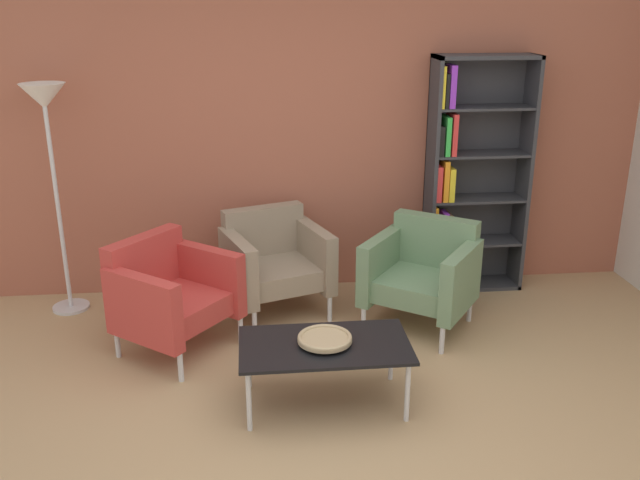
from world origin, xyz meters
TOP-DOWN VIEW (x-y plane):
  - ground_plane at (0.00, 0.00)m, footprint 8.32×8.32m
  - brick_back_panel at (0.00, 2.46)m, footprint 6.40×0.12m
  - bookshelf_tall at (1.34, 2.25)m, footprint 0.80×0.30m
  - coffee_table_low at (-0.00, 0.57)m, footprint 1.00×0.56m
  - decorative_bowl at (-0.00, 0.57)m, footprint 0.32×0.32m
  - armchair_corner_red at (-0.97, 1.37)m, footprint 0.94×0.95m
  - armchair_near_window at (0.83, 1.56)m, footprint 0.95×0.93m
  - armchair_spare_guest at (-0.24, 1.91)m, footprint 0.88×0.85m
  - floor_lamp_torchiere at (-1.84, 2.11)m, footprint 0.32×0.32m

SIDE VIEW (x-z plane):
  - ground_plane at x=0.00m, z-range 0.00..0.00m
  - coffee_table_low at x=0.00m, z-range 0.17..0.57m
  - armchair_corner_red at x=-0.97m, z-range 0.02..0.80m
  - armchair_near_window at x=0.83m, z-range 0.02..0.80m
  - armchair_spare_guest at x=-0.24m, z-range 0.02..0.80m
  - decorative_bowl at x=0.00m, z-range 0.41..0.46m
  - bookshelf_tall at x=1.34m, z-range -0.02..1.88m
  - floor_lamp_torchiere at x=-1.84m, z-range 0.58..2.32m
  - brick_back_panel at x=0.00m, z-range 0.00..2.90m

